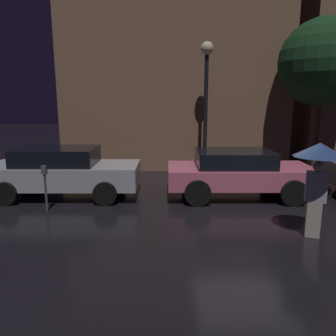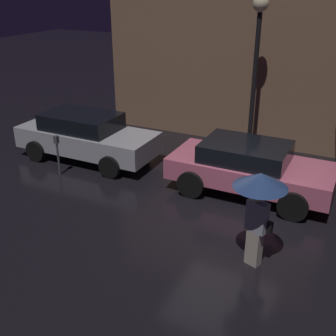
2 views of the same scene
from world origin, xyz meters
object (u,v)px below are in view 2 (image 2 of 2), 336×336
pedestrian_with_umbrella (260,193)px  parked_car_silver (86,136)px  parking_meter (57,151)px  street_lamp_near (257,46)px  parked_car_pink (249,167)px

pedestrian_with_umbrella → parked_car_silver: bearing=-6.4°
parked_car_silver → pedestrian_with_umbrella: bearing=-25.6°
parking_meter → street_lamp_near: 6.41m
parking_meter → street_lamp_near: bearing=40.4°
parked_car_silver → street_lamp_near: 5.71m
parked_car_silver → pedestrian_with_umbrella: (6.10, -2.91, 0.81)m
parking_meter → parked_car_silver: bearing=89.2°
parked_car_silver → street_lamp_near: size_ratio=0.92×
pedestrian_with_umbrella → street_lamp_near: (-1.68, 5.37, 1.82)m
parked_car_pink → pedestrian_with_umbrella: pedestrian_with_umbrella is taller
parked_car_silver → parking_meter: (-0.02, -1.32, -0.02)m
street_lamp_near → parked_car_silver: bearing=-150.8°
parked_car_pink → parked_car_silver: bearing=179.7°
parked_car_silver → parked_car_pink: 5.13m
parked_car_pink → street_lamp_near: bearing=105.7°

